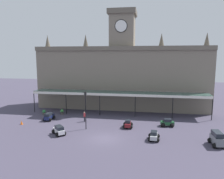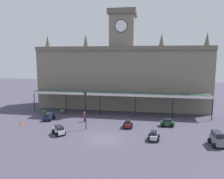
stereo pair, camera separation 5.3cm
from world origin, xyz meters
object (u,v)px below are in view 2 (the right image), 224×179
Objects in this scene: car_green_sedan at (167,123)px; victorian_lamppost at (86,106)px; traffic_cone at (22,122)px; car_maroon_sedan at (128,124)px; car_grey_van at (217,139)px; pedestrian_crossing_forecourt at (85,116)px; planter_forecourt_centre at (62,112)px; car_white_estate at (59,131)px; planter_by_canopy at (44,112)px; car_silver_sedan at (154,136)px; car_navy_estate at (49,117)px.

car_green_sedan is 0.37× the size of victorian_lamppost.
car_maroon_sedan is at bearing 4.62° from traffic_cone.
pedestrian_crossing_forecourt is at bearing 159.65° from car_grey_van.
victorian_lamppost reaches higher than planter_forecourt_centre.
car_white_estate is at bearing -135.91° from victorian_lamppost.
car_white_estate is 10.93m from planter_forecourt_centre.
car_grey_van reaches higher than car_maroon_sedan.
car_green_sedan is at bearing 128.78° from car_grey_van.
victorian_lamppost is (-17.33, 3.28, 2.69)m from car_grey_van.
car_grey_van is 1.18× the size of car_maroon_sedan.
car_grey_van reaches higher than planter_by_canopy.
car_green_sedan is at bearing 22.68° from car_white_estate.
car_silver_sedan is at bearing -31.16° from planter_forecourt_centre.
car_navy_estate reaches higher than car_silver_sedan.
car_grey_van is at bearing -23.80° from planter_forecourt_centre.
planter_by_canopy is at bearing 82.33° from traffic_cone.
car_maroon_sedan reaches higher than planter_forecourt_centre.
victorian_lamppost is at bearing -33.07° from planter_by_canopy.
car_navy_estate reaches higher than traffic_cone.
victorian_lamppost reaches higher than planter_by_canopy.
car_green_sedan reaches higher than traffic_cone.
car_silver_sedan is 12.88m from car_white_estate.
pedestrian_crossing_forecourt is 1.74× the size of planter_forecourt_centre.
traffic_cone is at bearing -175.38° from car_maroon_sedan.
car_maroon_sedan is 2.18× the size of planter_by_canopy.
planter_forecourt_centre is (3.13, 0.90, 0.00)m from planter_by_canopy.
car_silver_sedan reaches higher than planter_by_canopy.
planter_forecourt_centre is at bearing 148.84° from car_silver_sedan.
planter_forecourt_centre is (-5.45, 3.71, -0.42)m from pedestrian_crossing_forecourt.
car_green_sedan is at bearing 14.89° from car_maroon_sedan.
planter_by_canopy is (-15.96, 4.67, -0.01)m from car_maroon_sedan.
car_maroon_sedan is at bearing -165.11° from car_green_sedan.
pedestrian_crossing_forecourt is 9.94m from traffic_cone.
traffic_cone is at bearing -119.64° from planter_forecourt_centre.
planter_by_canopy is (-6.89, 9.36, -0.07)m from car_white_estate.
victorian_lamppost is 11.18m from traffic_cone.
traffic_cone is at bearing 177.74° from victorian_lamppost.
car_green_sedan is 1.26× the size of pedestrian_crossing_forecourt.
car_maroon_sedan is (13.53, -1.64, -0.06)m from car_navy_estate.
traffic_cone is 6.08m from planter_by_canopy.
car_white_estate reaches higher than car_green_sedan.
traffic_cone is at bearing -161.14° from pedestrian_crossing_forecourt.
pedestrian_crossing_forecourt is (6.16, 0.21, 0.34)m from car_navy_estate.
car_silver_sedan is 5.89m from car_maroon_sedan.
pedestrian_crossing_forecourt reaches higher than planter_forecourt_centre.
traffic_cone is (-3.24, -3.00, -0.24)m from car_navy_estate.
car_navy_estate is 1.35× the size of pedestrian_crossing_forecourt.
car_white_estate is at bearing -53.65° from planter_by_canopy.
car_white_estate is 1.43× the size of pedestrian_crossing_forecourt.
car_green_sedan is 13.32m from pedestrian_crossing_forecourt.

